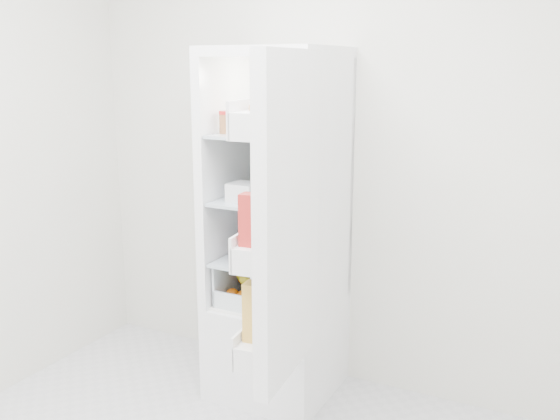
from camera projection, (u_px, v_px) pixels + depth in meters
The scene contains 21 objects.
room_walls at pixel (152, 107), 1.90m from camera, with size 3.02×3.02×2.61m.
refrigerator at pixel (281, 269), 3.28m from camera, with size 0.60×0.60×1.80m.
shelf_low at pixel (275, 259), 3.21m from camera, with size 0.49×0.53×0.01m, color #A6B6C3.
shelf_mid at pixel (275, 200), 3.14m from camera, with size 0.49×0.53×0.01m, color #A6B6C3.
shelf_top at pixel (275, 134), 3.06m from camera, with size 0.49×0.53×0.01m, color #A6B6C3.
crisper_left at pixel (255, 279), 3.29m from camera, with size 0.23×0.46×0.22m, color silver, non-canonical shape.
crisper_right at pixel (296, 286), 3.18m from camera, with size 0.23×0.46×0.22m, color silver, non-canonical shape.
condiment_jars at pixel (264, 126), 2.96m from camera, with size 0.46×0.16×0.08m.
squeeze_bottle at pixel (318, 115), 2.98m from camera, with size 0.05×0.05×0.18m, color white.
tub_white at pixel (244, 192), 3.07m from camera, with size 0.14×0.14×0.09m, color silver.
tub_cream at pixel (295, 193), 3.10m from camera, with size 0.11×0.11×0.06m, color silver.
tin_red at pixel (289, 206), 2.86m from camera, with size 0.08×0.08×0.05m, color red.
foil_tray at pixel (263, 190), 3.24m from camera, with size 0.17×0.13×0.04m, color silver.
tub_green at pixel (308, 190), 3.11m from camera, with size 0.11×0.16×0.09m, color #397D4A.
red_cabbage at pixel (312, 240), 3.22m from camera, with size 0.17×0.17×0.17m, color #4C1B4F.
bell_pepper at pixel (248, 250), 3.17m from camera, with size 0.09×0.09×0.09m, color #B50B1A.
mushroom_bowl at pixel (267, 243), 3.34m from camera, with size 0.14×0.14×0.07m, color #8FC1D6.
salad_bag at pixel (281, 262), 2.95m from camera, with size 0.11×0.11×0.11m, color #B0D09C.
citrus_pile at pixel (253, 285), 3.28m from camera, with size 0.20×0.31×0.16m.
veg_pile at pixel (297, 295), 3.19m from camera, with size 0.16×0.30×0.10m.
fridge_door at pixel (282, 225), 2.48m from camera, with size 0.23×0.60×1.30m.
Camera 1 is at (1.23, -1.53, 1.72)m, focal length 40.00 mm.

